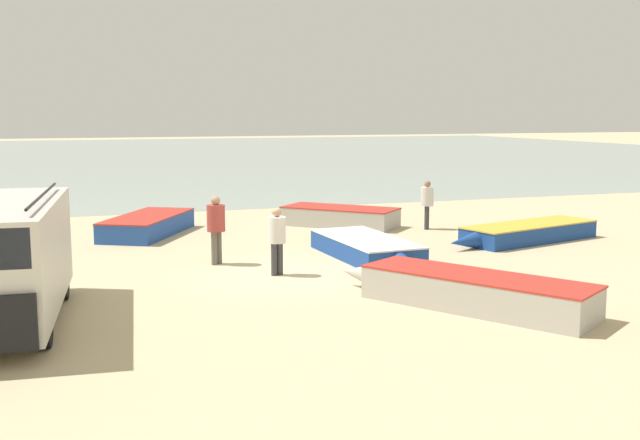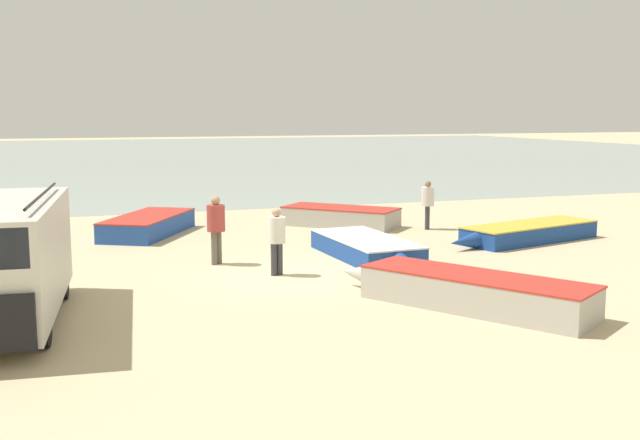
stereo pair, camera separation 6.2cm
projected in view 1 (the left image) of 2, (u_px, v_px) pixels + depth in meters
ground_plane at (279, 275)px, 17.79m from camera, size 200.00×200.00×0.00m
sea_water at (117, 155)px, 66.41m from camera, size 120.00×80.00×0.01m
fishing_rowboat_0 at (466, 290)px, 14.82m from camera, size 3.82×5.28×0.68m
fishing_rowboat_1 at (526, 233)px, 22.32m from camera, size 5.58×2.56×0.53m
fishing_rowboat_2 at (367, 248)px, 19.84m from camera, size 1.86×4.72×0.52m
fishing_rowboat_3 at (150, 224)px, 23.69m from camera, size 3.42×4.79×0.62m
fishing_rowboat_4 at (336, 216)px, 25.38m from camera, size 4.05×4.05×0.65m
fisherman_0 at (427, 200)px, 24.59m from camera, size 0.42×0.42×1.60m
fisherman_1 at (216, 224)px, 18.89m from camera, size 0.46×0.46×1.75m
fisherman_3 at (277, 235)px, 17.62m from camera, size 0.42×0.42×1.61m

